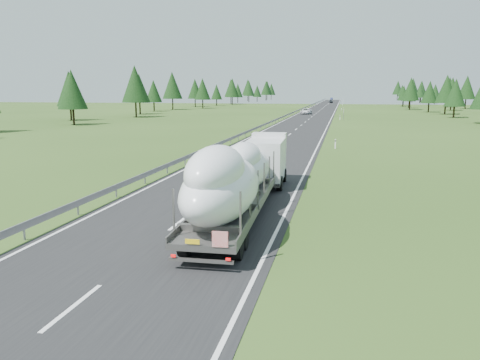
% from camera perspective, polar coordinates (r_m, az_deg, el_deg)
% --- Properties ---
extents(ground, '(400.00, 400.00, 0.00)m').
position_cam_1_polar(ground, '(22.08, -7.25, -5.05)').
color(ground, '#2B4617').
rests_on(ground, ground).
extents(road_surface, '(10.00, 400.00, 0.02)m').
position_cam_1_polar(road_surface, '(120.34, 9.05, 7.85)').
color(road_surface, black).
rests_on(road_surface, ground).
extents(guardrail, '(0.10, 400.00, 0.76)m').
position_cam_1_polar(guardrail, '(120.69, 6.52, 8.20)').
color(guardrail, slate).
rests_on(guardrail, ground).
extents(marker_posts, '(0.13, 350.08, 1.00)m').
position_cam_1_polar(marker_posts, '(175.06, 12.33, 8.81)').
color(marker_posts, silver).
rests_on(marker_posts, ground).
extents(highway_sign, '(0.08, 0.90, 2.60)m').
position_cam_1_polar(highway_sign, '(100.06, 12.53, 8.18)').
color(highway_sign, slate).
rests_on(highway_sign, ground).
extents(tree_line_right, '(26.40, 330.12, 12.50)m').
position_cam_1_polar(tree_line_right, '(147.66, 25.93, 10.06)').
color(tree_line_right, black).
rests_on(tree_line_right, ground).
extents(tree_line_left, '(14.80, 330.49, 12.51)m').
position_cam_1_polar(tree_line_left, '(163.03, -5.69, 11.19)').
color(tree_line_left, black).
rests_on(tree_line_left, ground).
extents(boat_truck, '(2.99, 17.60, 4.01)m').
position_cam_1_polar(boat_truck, '(22.43, 0.05, 0.75)').
color(boat_truck, silver).
rests_on(boat_truck, ground).
extents(distant_van, '(2.72, 5.46, 1.49)m').
position_cam_1_polar(distant_van, '(123.93, 8.07, 8.30)').
color(distant_van, silver).
rests_on(distant_van, ground).
extents(distant_car_dark, '(1.95, 4.39, 1.47)m').
position_cam_1_polar(distant_car_dark, '(238.27, 11.03, 9.38)').
color(distant_car_dark, black).
rests_on(distant_car_dark, ground).
extents(distant_car_blue, '(1.61, 4.51, 1.48)m').
position_cam_1_polar(distant_car_blue, '(316.65, 11.10, 9.69)').
color(distant_car_blue, '#1B224C').
rests_on(distant_car_blue, ground).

